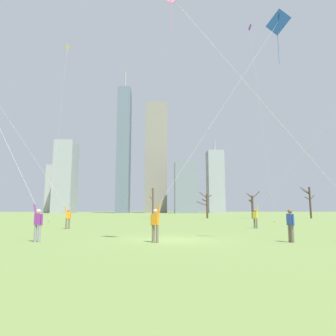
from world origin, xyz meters
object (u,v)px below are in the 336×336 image
kite_flyer_far_back_red (28,155)px  kite_flyer_midfield_left_green (22,187)px  kite_flyer_midfield_right_pink (326,187)px  kite_flyer_midfield_center_orange (277,192)px  bare_tree_far_right_edge (252,205)px  distant_kite_drifting_left_yellow (66,63)px  distant_kite_drifting_right_purple (251,39)px  bare_tree_rightmost (206,205)px  bare_tree_center (153,202)px  bare_tree_right_of_center (310,201)px  bystander_far_off_by_trees (291,224)px  kite_flyer_foreground_left_blue (178,185)px

kite_flyer_far_back_red → kite_flyer_midfield_left_green: bearing=-67.5°
kite_flyer_midfield_right_pink → kite_flyer_midfield_left_green: kite_flyer_midfield_right_pink is taller
kite_flyer_midfield_center_orange → bare_tree_far_right_edge: bearing=75.7°
distant_kite_drifting_left_yellow → distant_kite_drifting_right_purple: bearing=-7.6°
kite_flyer_midfield_center_orange → bare_tree_rightmost: kite_flyer_midfield_center_orange is taller
bare_tree_center → bare_tree_right_of_center: size_ratio=0.93×
distant_kite_drifting_right_purple → bare_tree_rightmost: distant_kite_drifting_right_purple is taller
kite_flyer_midfield_right_pink → kite_flyer_far_back_red: bearing=151.8°
bare_tree_rightmost → kite_flyer_midfield_center_orange: bearing=-88.7°
bystander_far_off_by_trees → bare_tree_right_of_center: bare_tree_right_of_center is taller
distant_kite_drifting_left_yellow → bare_tree_right_of_center: 48.96m
bare_tree_center → bare_tree_rightmost: bearing=7.4°
distant_kite_drifting_right_purple → bare_tree_rightmost: size_ratio=6.26×
kite_flyer_midfield_left_green → kite_flyer_far_back_red: size_ratio=0.61×
kite_flyer_midfield_center_orange → bare_tree_center: size_ratio=3.18×
kite_flyer_midfield_left_green → kite_flyer_foreground_left_blue: bearing=-7.8°
kite_flyer_midfield_center_orange → kite_flyer_foreground_left_blue: (-8.68, -9.20, -0.25)m
kite_flyer_midfield_center_orange → bare_tree_far_right_edge: size_ratio=3.50×
kite_flyer_midfield_left_green → bare_tree_rightmost: bearing=67.3°
bare_tree_far_right_edge → kite_flyer_midfield_right_pink: bearing=-103.0°
distant_kite_drifting_right_purple → bare_tree_far_right_edge: (2.72, 11.12, -25.33)m
kite_flyer_far_back_red → bare_tree_center: kite_flyer_far_back_red is taller
kite_flyer_midfield_left_green → kite_flyer_foreground_left_blue: 8.14m
kite_flyer_midfield_right_pink → kite_flyer_midfield_left_green: bearing=174.6°
kite_flyer_midfield_center_orange → bare_tree_rightmost: size_ratio=3.50×
kite_flyer_midfield_left_green → bare_tree_center: 37.69m
distant_kite_drifting_left_yellow → bare_tree_far_right_edge: distant_kite_drifting_left_yellow is taller
kite_flyer_midfield_left_green → bare_tree_far_right_edge: (24.22, 37.38, -0.37)m
bare_tree_center → distant_kite_drifting_right_purple: bearing=-35.6°
kite_flyer_foreground_left_blue → bare_tree_right_of_center: (26.93, 38.78, 0.32)m
kite_flyer_midfield_right_pink → bare_tree_far_right_edge: 39.84m
distant_kite_drifting_right_purple → bare_tree_right_of_center: distant_kite_drifting_right_purple is taller
bare_tree_center → bare_tree_rightmost: 9.88m
kite_flyer_midfield_right_pink → bare_tree_right_of_center: 43.80m
kite_flyer_midfield_right_pink → distant_kite_drifting_left_yellow: bearing=126.3°
bystander_far_off_by_trees → distant_kite_drifting_left_yellow: 45.16m
kite_flyer_midfield_right_pink → bare_tree_center: kite_flyer_midfield_right_pink is taller
bare_tree_center → bare_tree_right_of_center: (28.72, 0.51, 0.24)m
kite_flyer_midfield_center_orange → kite_flyer_foreground_left_blue: kite_flyer_midfield_center_orange is taller
kite_flyer_midfield_center_orange → kite_flyer_foreground_left_blue: size_ratio=1.48×
bystander_far_off_by_trees → bare_tree_center: size_ratio=0.30×
kite_flyer_midfield_right_pink → kite_flyer_midfield_center_orange: size_ratio=0.73×
kite_flyer_foreground_left_blue → bystander_far_off_by_trees: 5.85m
bare_tree_far_right_edge → distant_kite_drifting_right_purple: bearing=-103.8°
bare_tree_center → kite_flyer_midfield_left_green: bearing=-99.6°
kite_flyer_midfield_right_pink → bare_tree_far_right_edge: kite_flyer_midfield_right_pink is taller
distant_kite_drifting_left_yellow → bare_tree_rightmost: size_ratio=5.94×
bare_tree_center → distant_kite_drifting_left_yellow: bearing=-154.0°
kite_flyer_midfield_right_pink → kite_flyer_midfield_center_orange: 9.65m
kite_flyer_midfield_right_pink → bystander_far_off_by_trees: (-1.67, 0.41, -1.80)m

